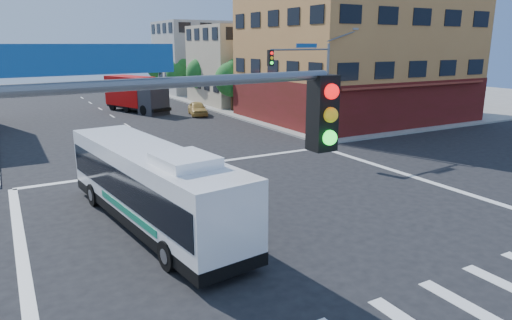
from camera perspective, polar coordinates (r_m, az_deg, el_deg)
ground at (r=19.15m, az=2.70°, el=-7.07°), size 120.00×120.00×0.00m
sidewalk_ne at (r=67.35m, az=12.38°, el=8.14°), size 50.00×50.00×0.15m
corner_building_ne at (r=44.69m, az=12.29°, el=12.63°), size 18.10×15.44×14.00m
building_east_near at (r=55.81m, az=-0.97°, el=11.81°), size 12.06×10.06×9.00m
building_east_far at (r=68.43m, az=-6.68°, el=12.61°), size 12.06×10.06×10.00m
signal_mast_ne at (r=31.78m, az=6.65°, el=10.64°), size 7.91×1.13×8.07m
signal_mast_sw at (r=4.90m, az=-22.18°, el=-11.01°), size 7.91×1.01×8.07m
street_tree_a at (r=48.16m, az=-2.89°, el=10.30°), size 3.60×3.60×5.53m
street_tree_b at (r=55.41m, az=-6.65°, el=10.92°), size 3.80×3.80×5.79m
street_tree_c at (r=62.87m, az=-9.53°, el=10.95°), size 3.40×3.40×5.29m
street_tree_d at (r=70.41m, az=-11.82°, el=11.54°), size 4.00×4.00×6.03m
transit_bus at (r=18.12m, az=-12.94°, el=-3.05°), size 3.91×11.83×3.44m
box_truck at (r=49.78m, az=-14.78°, el=7.88°), size 5.08×8.42×3.66m
parked_car at (r=46.32m, az=-7.32°, el=6.41°), size 2.43×4.19×1.34m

